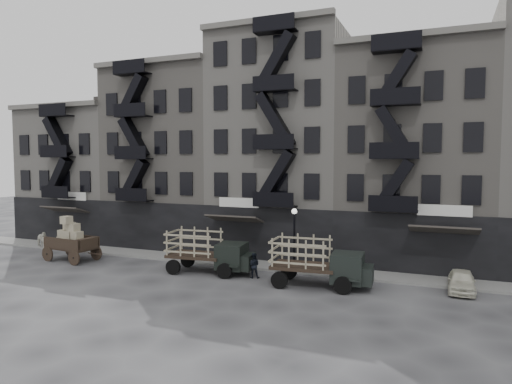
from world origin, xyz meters
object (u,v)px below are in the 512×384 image
at_px(wagon, 70,235).
at_px(stake_truck_west, 208,248).
at_px(car_east, 461,281).
at_px(pedestrian_mid, 254,265).
at_px(horse, 41,240).
at_px(stake_truck_east, 318,259).

height_order(wagon, stake_truck_west, wagon).
bearing_deg(car_east, pedestrian_mid, -171.28).
distance_m(car_east, pedestrian_mid, 12.14).
relative_size(horse, stake_truck_east, 0.31).
distance_m(stake_truck_east, car_east, 8.11).
xyz_separation_m(car_east, pedestrian_mid, (-12.02, -1.72, 0.19)).
height_order(horse, stake_truck_east, stake_truck_east).
bearing_deg(stake_truck_east, stake_truck_west, 172.50).
xyz_separation_m(stake_truck_west, pedestrian_mid, (3.28, -0.06, -0.84)).
relative_size(stake_truck_west, stake_truck_east, 0.99).
height_order(car_east, pedestrian_mid, pedestrian_mid).
bearing_deg(car_east, wagon, -174.49).
height_order(horse, stake_truck_west, stake_truck_west).
xyz_separation_m(horse, pedestrian_mid, (20.01, -1.85, 0.01)).
bearing_deg(stake_truck_west, stake_truck_east, -8.95).
distance_m(stake_truck_west, stake_truck_east, 7.56).
bearing_deg(wagon, stake_truck_west, 9.13).
bearing_deg(stake_truck_east, horse, 170.78).
bearing_deg(pedestrian_mid, stake_truck_west, -17.73).
relative_size(horse, pedestrian_mid, 1.16).
height_order(horse, pedestrian_mid, pedestrian_mid).
relative_size(wagon, stake_truck_east, 0.69).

